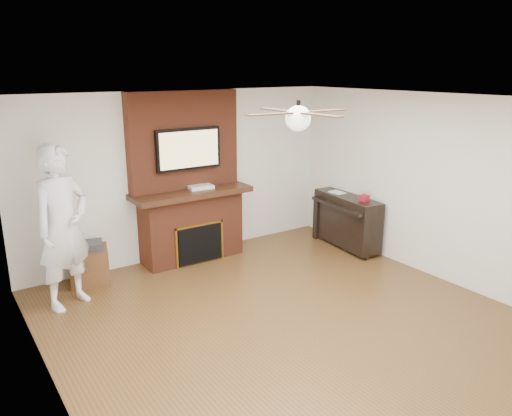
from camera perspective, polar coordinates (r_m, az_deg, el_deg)
room_shell at (r=5.32m, az=4.57°, el=-1.38°), size 5.36×5.86×2.86m
fireplace at (r=7.47m, az=-7.69°, el=1.55°), size 1.78×0.64×2.50m
tv at (r=7.30m, az=-7.72°, el=6.70°), size 1.00×0.08×0.60m
ceiling_fan at (r=5.11m, az=4.84°, el=10.29°), size 1.21×1.21×0.31m
person at (r=6.31m, az=-21.18°, el=-2.09°), size 0.87×0.75×1.99m
side_table at (r=7.12m, az=-18.51°, el=-6.08°), size 0.60×0.60×0.57m
piano at (r=8.13m, az=10.29°, el=-1.34°), size 0.60×1.33×0.94m
cable_box at (r=7.43m, az=-6.33°, el=2.39°), size 0.38×0.24×0.05m
candle_orange at (r=7.51m, az=-7.57°, el=-5.86°), size 0.08×0.08×0.13m
candle_green at (r=7.58m, az=-7.03°, el=-5.75°), size 0.07×0.07×0.09m
candle_cream at (r=7.65m, az=-5.92°, el=-5.48°), size 0.08×0.08×0.10m
candle_blue at (r=7.68m, az=-5.78°, el=-5.48°), size 0.06×0.06×0.08m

